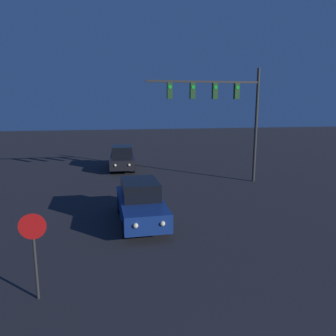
{
  "coord_description": "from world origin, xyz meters",
  "views": [
    {
      "loc": [
        -2.91,
        -1.63,
        4.74
      ],
      "look_at": [
        0.0,
        13.91,
        1.62
      ],
      "focal_mm": 35.0,
      "sensor_mm": 36.0,
      "label": 1
    }
  ],
  "objects": [
    {
      "name": "stop_sign",
      "position": [
        -4.72,
        6.15,
        1.52
      ],
      "size": [
        0.64,
        0.07,
        2.21
      ],
      "color": "#2D2D2D",
      "rests_on": "ground_plane"
    },
    {
      "name": "traffic_signal_mast",
      "position": [
        3.84,
        16.84,
        4.78
      ],
      "size": [
        6.71,
        0.3,
        6.77
      ],
      "color": "#2D2D2D",
      "rests_on": "ground_plane"
    },
    {
      "name": "car_near",
      "position": [
        -1.66,
        11.04,
        0.83
      ],
      "size": [
        1.8,
        4.54,
        1.69
      ],
      "rotation": [
        0.0,
        0.0,
        3.16
      ],
      "color": "navy",
      "rests_on": "ground_plane"
    },
    {
      "name": "car_far",
      "position": [
        -1.87,
        22.17,
        0.83
      ],
      "size": [
        1.89,
        4.57,
        1.69
      ],
      "rotation": [
        0.0,
        0.0,
        3.09
      ],
      "color": "black",
      "rests_on": "ground_plane"
    }
  ]
}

